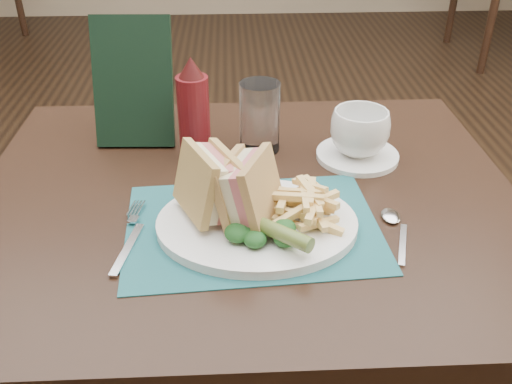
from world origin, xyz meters
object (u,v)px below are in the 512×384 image
plate (257,224)px  sandwich_half_a (195,186)px  sandwich_half_b (235,186)px  saucer (357,155)px  coffee_cup (360,132)px  check_presenter (133,82)px  drinking_glass (260,117)px  placemat (253,227)px  table_main (248,350)px  ketchup_bottle (193,108)px

plate → sandwich_half_a: size_ratio=2.79×
sandwich_half_a → sandwich_half_b: (0.06, -0.00, -0.00)m
saucer → coffee_cup: 0.05m
sandwich_half_b → check_presenter: (-0.18, 0.30, 0.05)m
check_presenter → coffee_cup: bearing=-11.2°
plate → sandwich_half_b: sandwich_half_b is taller
sandwich_half_a → drinking_glass: 0.27m
placemat → check_presenter: check_presenter is taller
plate → check_presenter: (-0.21, 0.31, 0.11)m
drinking_glass → check_presenter: bearing=167.1°
plate → sandwich_half_a: 0.11m
table_main → saucer: bearing=28.1°
sandwich_half_a → saucer: (0.28, 0.20, -0.07)m
coffee_cup → ketchup_bottle: ketchup_bottle is taller
placemat → ketchup_bottle: (-0.09, 0.24, 0.09)m
saucer → check_presenter: 0.43m
plate → ketchup_bottle: size_ratio=1.61×
sandwich_half_a → saucer: size_ratio=0.72×
coffee_cup → drinking_glass: size_ratio=0.81×
placemat → ketchup_bottle: ketchup_bottle is taller
placemat → drinking_glass: bearing=84.6°
coffee_cup → check_presenter: 0.42m
saucer → drinking_glass: (-0.18, 0.04, 0.06)m
drinking_glass → plate: bearing=-94.0°
placemat → check_presenter: bearing=123.9°
plate → drinking_glass: (0.02, 0.26, 0.06)m
plate → sandwich_half_a: bearing=174.2°
table_main → sandwich_half_a: bearing=-129.6°
sandwich_half_b → coffee_cup: size_ratio=1.00×
placemat → coffee_cup: (0.20, 0.21, 0.05)m
coffee_cup → table_main: bearing=-151.9°
placemat → drinking_glass: (0.02, 0.26, 0.06)m
drinking_glass → ketchup_bottle: ketchup_bottle is taller
table_main → saucer: (0.21, 0.11, 0.38)m
ketchup_bottle → sandwich_half_b: bearing=-73.4°
sandwich_half_b → drinking_glass: (0.05, 0.25, -0.01)m
check_presenter → sandwich_half_a: bearing=-65.2°
sandwich_half_a → check_presenter: (-0.12, 0.30, 0.05)m
placemat → drinking_glass: 0.26m
sandwich_half_a → coffee_cup: (0.28, 0.20, -0.02)m
table_main → check_presenter: check_presenter is taller
placemat → table_main: bearing=93.2°
sandwich_half_a → sandwich_half_b: bearing=-25.2°
sandwich_half_b → coffee_cup: sandwich_half_b is taller
table_main → drinking_glass: (0.03, 0.16, 0.44)m
sandwich_half_a → drinking_glass: drinking_glass is taller
placemat → coffee_cup: bearing=46.4°
placemat → ketchup_bottle: 0.27m
plate → saucer: size_ratio=2.00×
coffee_cup → sandwich_half_a: bearing=-144.4°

